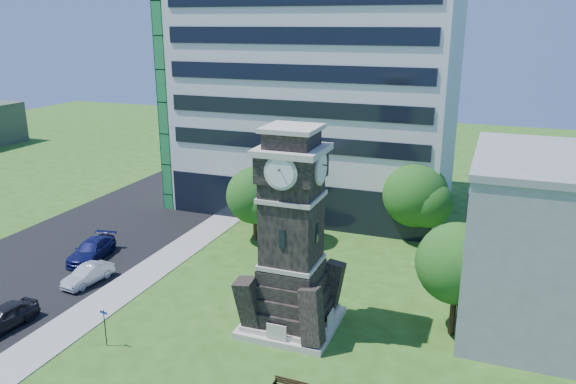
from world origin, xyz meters
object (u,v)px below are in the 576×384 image
at_px(car_street_south, 3,317).
at_px(car_street_north, 92,250).
at_px(street_sign, 105,324).
at_px(clock_tower, 292,244).
at_px(car_street_mid, 88,275).
at_px(car_east_lot, 532,348).

height_order(car_street_south, car_street_north, car_street_north).
height_order(car_street_north, street_sign, street_sign).
bearing_deg(street_sign, car_street_north, 141.43).
relative_size(car_street_north, street_sign, 2.27).
xyz_separation_m(car_street_south, car_street_north, (-1.96, 10.31, 0.01)).
distance_m(clock_tower, car_street_south, 17.86).
relative_size(car_street_south, street_sign, 1.90).
distance_m(car_street_south, car_street_mid, 6.80).
height_order(car_east_lot, street_sign, street_sign).
bearing_deg(street_sign, clock_tower, 41.69).
bearing_deg(car_east_lot, clock_tower, 87.68).
height_order(clock_tower, car_street_north, clock_tower).
xyz_separation_m(clock_tower, car_street_mid, (-15.41, 0.32, -4.64)).
distance_m(car_street_south, car_east_lot, 30.55).
distance_m(clock_tower, car_street_mid, 16.10).
distance_m(car_street_mid, street_sign, 8.90).
bearing_deg(car_street_south, car_street_mid, 89.94).
relative_size(car_street_mid, street_sign, 1.74).
xyz_separation_m(clock_tower, car_street_north, (-17.98, 3.86, -4.54)).
relative_size(clock_tower, street_sign, 5.45).
bearing_deg(car_street_north, street_sign, -57.29).
xyz_separation_m(car_street_south, car_street_mid, (0.60, 6.77, -0.08)).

